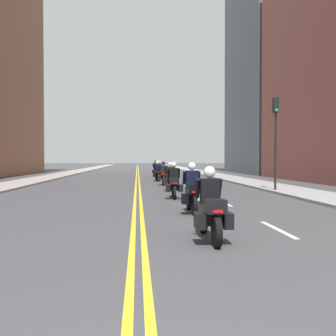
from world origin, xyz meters
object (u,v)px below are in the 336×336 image
motorcycle_3 (170,179)px  motorcycle_7 (156,170)px  traffic_light_near (276,128)px  motorcycle_0 (210,211)px  motorcycle_1 (192,193)px  motorcycle_2 (174,183)px  motorcycle_6 (158,171)px  motorcycle_4 (163,175)px  motorcycle_5 (157,173)px

motorcycle_3 → motorcycle_7: (0.02, 18.43, 0.02)m
motorcycle_3 → traffic_light_near: (5.49, -1.76, 2.79)m
motorcycle_0 → motorcycle_3: size_ratio=1.00×
motorcycle_1 → motorcycle_2: size_ratio=1.00×
motorcycle_0 → motorcycle_6: bearing=89.2°
motorcycle_3 → motorcycle_4: (-0.09, 4.41, 0.00)m
motorcycle_1 → motorcycle_7: (0.10, 27.98, 0.01)m
motorcycle_3 → motorcycle_5: 9.24m
motorcycle_1 → motorcycle_4: 13.96m
traffic_light_near → motorcycle_1: bearing=-125.6°
motorcycle_5 → traffic_light_near: traffic_light_near is taller
motorcycle_4 → traffic_light_near: bearing=-45.6°
motorcycle_0 → motorcycle_3: bearing=88.7°
motorcycle_1 → motorcycle_5: bearing=91.0°
motorcycle_6 → traffic_light_near: traffic_light_near is taller
motorcycle_0 → motorcycle_7: (0.33, 32.35, 0.02)m
motorcycle_4 → motorcycle_6: motorcycle_6 is taller
motorcycle_2 → motorcycle_6: motorcycle_6 is taller
motorcycle_3 → motorcycle_7: bearing=92.2°
motorcycle_6 → motorcycle_7: 5.31m
motorcycle_2 → motorcycle_4: motorcycle_2 is taller
motorcycle_2 → traffic_light_near: size_ratio=0.43×
motorcycle_5 → traffic_light_near: (5.74, -10.99, 2.79)m
motorcycle_7 → traffic_light_near: (5.47, -20.19, 2.77)m
motorcycle_2 → motorcycle_7: 23.12m
motorcycle_2 → motorcycle_5: (-0.03, 13.92, -0.02)m
motorcycle_5 → motorcycle_7: size_ratio=1.01×
motorcycle_2 → motorcycle_7: size_ratio=1.00×
motorcycle_6 → motorcycle_3: bearing=-89.3°
motorcycle_5 → motorcycle_0: bearing=-92.7°
motorcycle_2 → motorcycle_5: motorcycle_2 is taller
motorcycle_1 → motorcycle_5: motorcycle_1 is taller
motorcycle_7 → traffic_light_near: bearing=-76.8°
motorcycle_0 → motorcycle_4: size_ratio=1.01×
motorcycle_3 → traffic_light_near: size_ratio=0.44×
motorcycle_0 → motorcycle_4: motorcycle_4 is taller
motorcycle_0 → traffic_light_near: bearing=64.4°
motorcycle_5 → motorcycle_6: bearing=83.1°
motorcycle_0 → motorcycle_6: 27.04m
motorcycle_0 → traffic_light_near: traffic_light_near is taller
motorcycle_3 → motorcycle_6: motorcycle_6 is taller
motorcycle_6 → traffic_light_near: 16.08m
motorcycle_7 → traffic_light_near: size_ratio=0.43×
motorcycle_1 → motorcycle_3: 9.55m
motorcycle_0 → motorcycle_1: (0.22, 4.37, 0.01)m
motorcycle_3 → motorcycle_5: motorcycle_5 is taller
motorcycle_2 → motorcycle_7: (0.25, 23.12, 0.01)m
motorcycle_5 → motorcycle_6: 3.89m
motorcycle_5 → motorcycle_7: motorcycle_7 is taller
motorcycle_1 → motorcycle_5: size_ratio=0.99×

